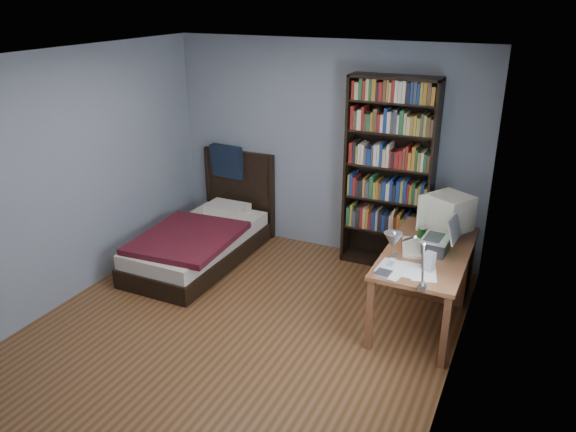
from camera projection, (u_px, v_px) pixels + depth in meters
The scene contains 14 objects.
room at pixel (239, 207), 4.83m from camera, with size 4.20×4.24×2.50m.
desk at pixel (434, 262), 5.71m from camera, with size 0.75×1.51×0.73m.
crt_monitor at pixel (448, 213), 5.46m from camera, with size 0.53×0.48×0.43m.
laptop at pixel (438, 243), 5.14m from camera, with size 0.32×0.32×0.38m.
desk_lamp at pixel (398, 246), 4.06m from camera, with size 0.26×0.57×0.67m.
keyboard at pixel (411, 247), 5.27m from camera, with size 0.17×0.43×0.03m, color beige.
speaker at pixel (429, 261), 4.84m from camera, with size 0.08×0.08×0.17m, color #98989B.
soda_can at pixel (422, 234), 5.45m from camera, with size 0.06×0.06×0.12m, color #07340C.
mouse at pixel (433, 236), 5.49m from camera, with size 0.06×0.11×0.04m, color silver.
phone_silver at pixel (394, 256), 5.10m from camera, with size 0.05×0.10×0.02m, color silver.
phone_grey at pixel (391, 264), 4.95m from camera, with size 0.04×0.09×0.02m, color #98989B.
external_drive at pixel (383, 274), 4.78m from camera, with size 0.13×0.13×0.03m, color #98989B.
bookshelf at pixel (389, 175), 6.21m from camera, with size 0.97×0.30×2.17m.
bed at pixel (202, 239), 6.63m from camera, with size 1.07×2.02×1.16m.
Camera 1 is at (2.31, -3.92, 2.99)m, focal length 35.00 mm.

